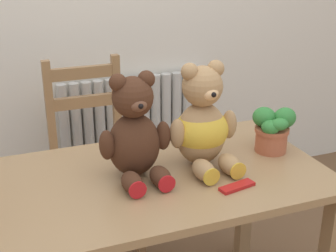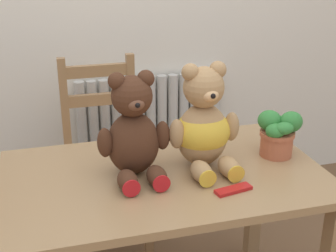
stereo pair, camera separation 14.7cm
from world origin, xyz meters
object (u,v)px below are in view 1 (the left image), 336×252
teddy_bear_right (202,125)px  teddy_bear_left (135,133)px  chocolate_bar (237,186)px  potted_plant (272,128)px  wooden_chair_behind (93,160)px

teddy_bear_right → teddy_bear_left: bearing=-2.5°
teddy_bear_left → teddy_bear_right: bearing=178.6°
chocolate_bar → potted_plant: bearing=39.0°
teddy_bear_right → chocolate_bar: size_ratio=2.99×
potted_plant → chocolate_bar: bearing=-141.0°
teddy_bear_left → chocolate_bar: (0.29, -0.21, -0.16)m
wooden_chair_behind → potted_plant: size_ratio=5.44×
wooden_chair_behind → chocolate_bar: wooden_chair_behind is taller
teddy_bear_left → chocolate_bar: teddy_bear_left is taller
wooden_chair_behind → teddy_bear_right: size_ratio=2.47×
wooden_chair_behind → teddy_bear_left: teddy_bear_left is taller
teddy_bear_left → teddy_bear_right: size_ratio=0.97×
teddy_bear_left → potted_plant: size_ratio=2.13×
potted_plant → chocolate_bar: size_ratio=1.36×
potted_plant → teddy_bear_right: bearing=-179.0°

